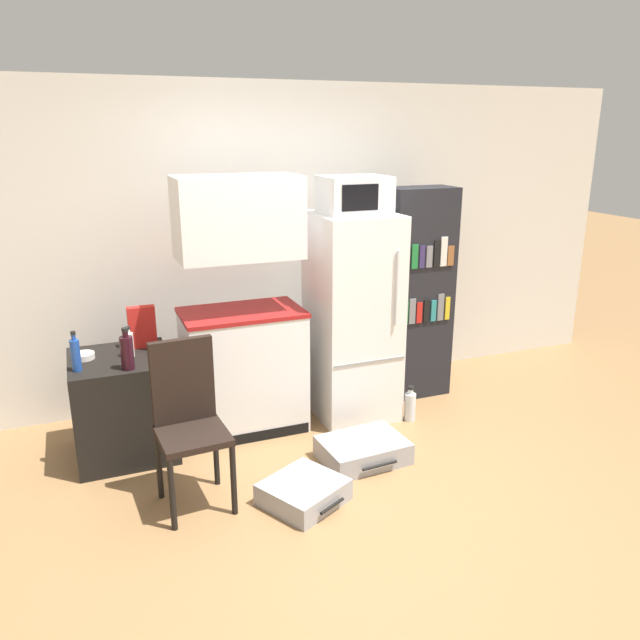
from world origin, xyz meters
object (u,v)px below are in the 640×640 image
Objects in this scene: side_table at (123,405)px; bookshelf at (417,294)px; microwave at (354,195)px; suitcase_small_flat at (304,492)px; suitcase_large_flat at (363,450)px; bottle_blue_soda at (76,354)px; refrigerator at (352,317)px; kitchen_hutch at (242,320)px; bottle_wine_dark at (127,352)px; bowl at (83,356)px; bottle_milk_white at (129,344)px; chair at (188,411)px; water_bottle_front at (410,406)px; cereal_box at (142,327)px.

side_table is 0.41× the size of bookshelf.
suitcase_small_flat is at bearing -126.89° from microwave.
bottle_blue_soda is at bearing 158.47° from suitcase_large_flat.
kitchen_hutch is at bearing 176.59° from refrigerator.
kitchen_hutch is 7.09× the size of bottle_blue_soda.
bottle_wine_dark is 0.42m from bowl.
microwave is 2.23m from bowl.
side_table is 0.54m from bottle_wine_dark.
bookshelf is at bearing 12.48° from suitcase_small_flat.
bottle_milk_white is 0.81m from chair.
kitchen_hutch is (0.89, 0.07, 0.51)m from side_table.
chair is (-2.11, -0.94, -0.29)m from bookshelf.
suitcase_small_flat is at bearing -29.88° from chair.
suitcase_small_flat is (0.63, -0.31, -0.53)m from chair.
bowl is 1.00m from chair.
suitcase_large_flat is at bearing -108.31° from microwave.
bookshelf is (0.67, 0.16, 0.08)m from refrigerator.
refrigerator is at bearing 138.38° from water_bottle_front.
bookshelf is at bearing 13.79° from microwave.
bowl is at bearing 178.78° from microwave.
bottle_wine_dark is (-0.03, -0.23, 0.03)m from bottle_milk_white.
side_table is at bearing 166.56° from bottle_milk_white.
bottle_milk_white is at bearing -178.93° from microwave.
cereal_box is 0.50× the size of suitcase_small_flat.
chair is at bearing -60.80° from bottle_wine_dark.
kitchen_hutch is 1.55m from bookshelf.
side_table is 0.38× the size of kitchen_hutch.
bowl is (-1.12, -0.01, -0.13)m from kitchen_hutch.
microwave is 1.94m from bottle_milk_white.
bottle_milk_white is 0.21× the size of chair.
chair is (0.29, -0.51, -0.24)m from bottle_wine_dark.
refrigerator is at bearing 4.96° from bottle_blue_soda.
bottle_milk_white is (-0.82, -0.09, -0.05)m from kitchen_hutch.
bookshelf reaches higher than bottle_wine_dark.
refrigerator reaches higher than bowl.
side_table is at bearing 104.29° from suitcase_small_flat.
side_table is 3.30× the size of bottle_milk_white.
bowl reaches higher than side_table.
bookshelf is 2.43m from bottle_wine_dark.
bookshelf reaches higher than suitcase_small_flat.
cereal_box is 0.97m from chair.
microwave reaches higher than suitcase_small_flat.
suitcase_large_flat is (1.19, 0.02, -0.52)m from chair.
microwave is 2.16m from suitcase_small_flat.
bottle_wine_dark is at bearing -171.30° from microwave.
bookshelf is at bearing 0.47° from cereal_box.
microwave is 0.27× the size of bookshelf.
bowl is at bearing 120.14° from chair.
bottle_milk_white is 0.75× the size of water_bottle_front.
chair is 0.87m from suitcase_small_flat.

